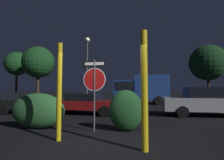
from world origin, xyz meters
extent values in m
plane|color=black|center=(0.00, 0.00, 0.00)|extent=(260.00, 260.00, 0.00)
cube|color=gold|center=(0.00, 7.34, 0.00)|extent=(43.25, 0.12, 0.01)
cylinder|color=#4C4C51|center=(-0.55, 1.35, 1.25)|extent=(0.06, 0.06, 2.49)
cylinder|color=white|center=(-0.55, 1.35, 1.80)|extent=(0.81, 0.03, 0.81)
cylinder|color=#B71414|center=(-0.55, 1.35, 1.80)|extent=(0.75, 0.03, 0.75)
cube|color=black|center=(-0.55, 1.35, 2.35)|extent=(0.84, 0.04, 0.22)
cube|color=white|center=(-0.55, 1.35, 2.35)|extent=(0.69, 0.04, 0.10)
cylinder|color=yellow|center=(-1.25, 0.12, 1.39)|extent=(0.14, 0.14, 2.78)
cylinder|color=yellow|center=(1.14, -0.33, 1.43)|extent=(0.16, 0.16, 2.86)
ellipsoid|color=#2D6633|center=(-2.75, 1.46, 0.66)|extent=(2.09, 0.89, 1.31)
ellipsoid|color=#1E4C23|center=(0.53, 1.59, 0.72)|extent=(1.18, 0.72, 1.43)
cylinder|color=black|center=(-6.80, 4.47, 0.30)|extent=(0.61, 0.22, 0.60)
cylinder|color=black|center=(-6.74, 6.06, 0.30)|extent=(0.61, 0.22, 0.60)
cube|color=maroon|center=(-2.19, 5.55, 0.55)|extent=(4.63, 2.10, 0.50)
cube|color=black|center=(-2.32, 5.56, 1.01)|extent=(1.92, 1.62, 0.42)
cylinder|color=black|center=(-0.72, 6.24, 0.30)|extent=(0.62, 0.25, 0.60)
cylinder|color=black|center=(-0.87, 4.61, 0.30)|extent=(0.62, 0.25, 0.60)
cylinder|color=black|center=(-3.50, 6.49, 0.30)|extent=(0.62, 0.25, 0.60)
cylinder|color=black|center=(-3.65, 4.86, 0.30)|extent=(0.62, 0.25, 0.60)
sphere|color=#F4EFCC|center=(0.13, 5.87, 0.58)|extent=(0.14, 0.14, 0.14)
sphere|color=#F4EFCC|center=(0.04, 4.82, 0.58)|extent=(0.14, 0.14, 0.14)
cube|color=#9E9EA3|center=(4.61, 5.83, 0.65)|extent=(4.69, 1.73, 0.70)
cube|color=black|center=(4.47, 5.82, 1.29)|extent=(1.88, 1.48, 0.58)
cylinder|color=black|center=(3.15, 6.64, 0.30)|extent=(0.60, 0.20, 0.60)
cylinder|color=black|center=(3.16, 5.00, 0.30)|extent=(0.60, 0.20, 0.60)
cube|color=navy|center=(-0.68, 13.62, 1.42)|extent=(2.18, 2.15, 2.03)
cube|color=black|center=(-0.68, 13.62, 1.82)|extent=(1.98, 2.19, 0.89)
cube|color=navy|center=(2.04, 13.77, 1.66)|extent=(3.50, 2.35, 2.52)
cylinder|color=black|center=(-0.57, 12.58, 0.42)|extent=(0.85, 0.32, 0.84)
cylinder|color=black|center=(-0.69, 14.67, 0.42)|extent=(0.85, 0.32, 0.84)
cylinder|color=black|center=(2.70, 12.76, 0.42)|extent=(0.85, 0.32, 0.84)
cylinder|color=black|center=(2.58, 14.84, 0.42)|extent=(0.85, 0.32, 0.84)
cylinder|color=#4C4C51|center=(-4.59, 13.16, 3.25)|extent=(0.16, 0.16, 6.51)
sphere|color=#F9E5B2|center=(-4.59, 13.16, 6.79)|extent=(0.56, 0.56, 0.56)
cylinder|color=#422D1E|center=(-11.77, 15.54, 1.75)|extent=(0.32, 0.32, 3.50)
sphere|color=#19471E|center=(-11.77, 15.54, 4.93)|extent=(3.98, 3.98, 3.98)
cylinder|color=#422D1E|center=(-16.84, 18.13, 2.01)|extent=(0.32, 0.32, 4.03)
sphere|color=#19471E|center=(-16.84, 18.13, 5.27)|extent=(3.44, 3.44, 3.44)
cylinder|color=#422D1E|center=(9.01, 17.96, 1.58)|extent=(0.32, 0.32, 3.16)
sphere|color=#143819|center=(9.01, 17.96, 4.71)|extent=(4.30, 4.30, 4.30)
camera|label=1|loc=(1.07, -4.55, 1.43)|focal=28.00mm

